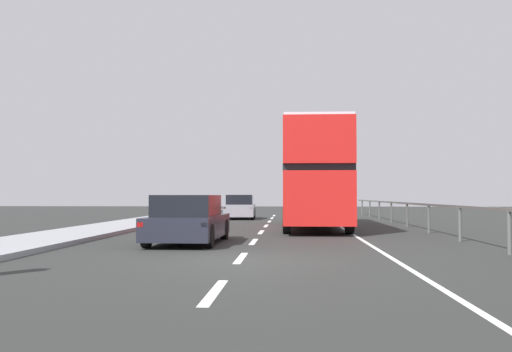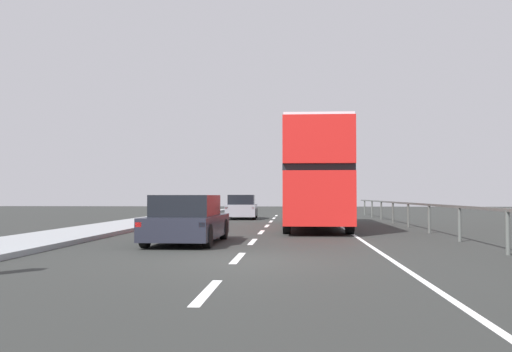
# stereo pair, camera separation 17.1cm
# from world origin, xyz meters

# --- Properties ---
(ground_plane) EXTENTS (73.88, 120.00, 0.10)m
(ground_plane) POSITION_xyz_m (0.00, 0.00, -0.05)
(ground_plane) COLOR #272927
(lane_paint_markings) EXTENTS (3.46, 46.00, 0.01)m
(lane_paint_markings) POSITION_xyz_m (2.02, 8.21, 0.00)
(lane_paint_markings) COLOR silver
(lane_paint_markings) RESTS_ON ground
(bridge_side_railing) EXTENTS (0.10, 42.00, 1.08)m
(bridge_side_railing) POSITION_xyz_m (6.18, 9.00, 0.89)
(bridge_side_railing) COLOR #525653
(bridge_side_railing) RESTS_ON ground
(double_decker_bus_red) EXTENTS (2.57, 11.40, 4.21)m
(double_decker_bus_red) POSITION_xyz_m (2.08, 12.48, 2.26)
(double_decker_bus_red) COLOR red
(double_decker_bus_red) RESTS_ON ground
(hatchback_car_near) EXTENTS (1.93, 4.44, 1.40)m
(hatchback_car_near) POSITION_xyz_m (-1.85, 4.08, 0.67)
(hatchback_car_near) COLOR #1F202B
(hatchback_car_near) RESTS_ON ground
(sedan_car_ahead) EXTENTS (1.87, 4.12, 1.42)m
(sedan_car_ahead) POSITION_xyz_m (-1.86, 21.24, 0.68)
(sedan_car_ahead) COLOR gray
(sedan_car_ahead) RESTS_ON ground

